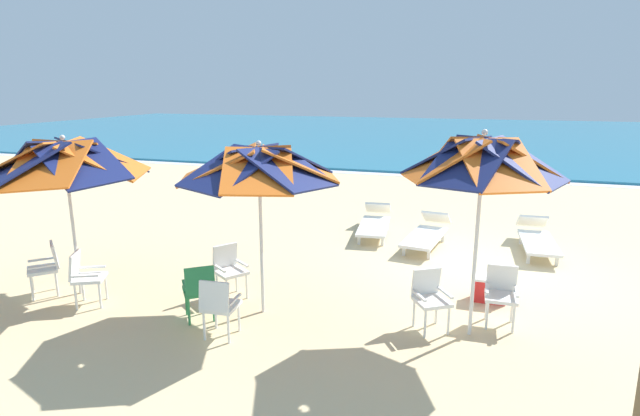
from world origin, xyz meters
The scene contains 17 objects.
ground_plane centered at (0.00, 0.00, 0.00)m, with size 80.00×80.00×0.00m, color beige.
sea centered at (0.00, 28.39, 0.05)m, with size 80.00×36.00×0.10m, color teal.
surf_foam centered at (0.00, 10.09, 0.01)m, with size 80.00×0.70×0.01m, color white.
beach_umbrella_0 centered at (-0.21, -2.61, 2.42)m, with size 2.10×2.10×2.83m.
plastic_chair_0 centered at (0.19, -2.14, 0.50)m, with size 0.45×0.47×0.87m.
plastic_chair_1 centered at (-0.77, -2.60, 0.50)m, with size 0.61×0.63×0.87m.
beach_umbrella_1 centered at (-3.23, -2.82, 2.26)m, with size 2.40×2.40×2.61m.
plastic_chair_2 centered at (-3.99, -3.36, 0.50)m, with size 0.63×0.63×0.87m.
plastic_chair_3 centered at (-3.46, -3.75, 0.50)m, with size 0.47×0.50×0.87m.
plastic_chair_4 centered at (-3.99, -2.45, 0.50)m, with size 0.63×0.62×0.87m.
beach_umbrella_2 centered at (-6.42, -3.10, 2.23)m, with size 2.56×2.56×2.63m.
plastic_chair_5 centered at (-6.89, -3.26, 0.50)m, with size 0.63×0.63×0.87m.
plastic_chair_6 centered at (-5.98, -3.42, 0.50)m, with size 0.61×0.59×0.87m.
sun_lounger_0 centered at (1.03, 1.58, 0.28)m, with size 0.72×2.17×0.62m.
sun_lounger_1 centered at (-1.20, 1.26, 0.28)m, with size 0.92×2.21×0.62m.
sun_lounger_2 centered at (-2.45, 1.78, 0.28)m, with size 0.85×2.20×0.62m.
cooler_box centered at (0.07, -1.33, 0.20)m, with size 0.50×0.34×0.40m.
Camera 1 is at (-0.26, -9.28, 3.34)m, focal length 28.04 mm.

